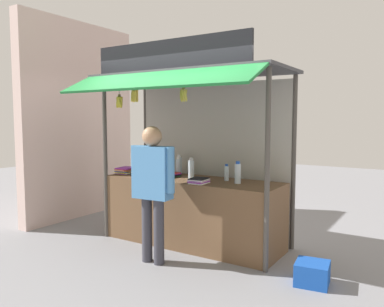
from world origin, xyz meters
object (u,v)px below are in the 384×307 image
at_px(water_bottle_far_left, 179,165).
at_px(magazine_stack_front_left, 126,170).
at_px(plastic_crate, 312,273).
at_px(water_bottle_mid_left, 238,173).
at_px(banana_bunch_rightmost, 135,96).
at_px(banana_bunch_inner_right, 119,102).
at_px(water_bottle_far_right, 158,166).
at_px(water_bottle_back_right, 191,169).
at_px(water_bottle_front_right, 227,173).
at_px(magazine_stack_back_left, 172,175).
at_px(water_bottle_center, 178,166).
at_px(vendor_person, 152,181).
at_px(banana_bunch_leftmost, 184,95).
at_px(magazine_stack_left, 199,181).

xyz_separation_m(water_bottle_far_left, magazine_stack_front_left, (-0.69, -0.41, -0.09)).
bearing_deg(water_bottle_far_left, plastic_crate, -19.27).
xyz_separation_m(water_bottle_mid_left, banana_bunch_rightmost, (-1.26, -0.50, 0.99)).
height_order(banana_bunch_inner_right, plastic_crate, banana_bunch_inner_right).
xyz_separation_m(water_bottle_far_right, banana_bunch_rightmost, (0.09, -0.61, 0.99)).
relative_size(water_bottle_back_right, magazine_stack_front_left, 0.97).
bearing_deg(water_bottle_far_right, magazine_stack_front_left, -156.78).
xyz_separation_m(water_bottle_front_right, magazine_stack_back_left, (-0.80, -0.13, -0.07)).
bearing_deg(water_bottle_far_left, water_bottle_back_right, -36.68).
relative_size(water_bottle_center, banana_bunch_inner_right, 0.81).
relative_size(water_bottle_mid_left, water_bottle_front_right, 1.29).
bearing_deg(water_bottle_center, water_bottle_front_right, -5.75).
height_order(water_bottle_far_right, banana_bunch_rightmost, banana_bunch_rightmost).
distance_m(magazine_stack_back_left, plastic_crate, 2.31).
relative_size(water_bottle_back_right, water_bottle_far_left, 1.01).
relative_size(magazine_stack_back_left, vendor_person, 0.16).
bearing_deg(water_bottle_mid_left, banana_bunch_rightmost, -158.21).
height_order(water_bottle_far_right, banana_bunch_leftmost, banana_bunch_leftmost).
height_order(banana_bunch_rightmost, plastic_crate, banana_bunch_rightmost).
relative_size(water_bottle_far_right, water_bottle_mid_left, 0.96).
distance_m(magazine_stack_front_left, magazine_stack_left, 1.40).
xyz_separation_m(water_bottle_front_right, plastic_crate, (1.31, -0.57, -0.89)).
xyz_separation_m(water_bottle_back_right, magazine_stack_back_left, (-0.31, -0.02, -0.10)).
xyz_separation_m(water_bottle_center, banana_bunch_rightmost, (-0.20, -0.71, 1.00)).
height_order(banana_bunch_leftmost, banana_bunch_rightmost, same).
height_order(water_bottle_far_left, magazine_stack_back_left, water_bottle_far_left).
bearing_deg(banana_bunch_leftmost, water_bottle_front_right, 66.82).
height_order(water_bottle_back_right, vendor_person, vendor_person).
distance_m(banana_bunch_inner_right, banana_bunch_rightmost, 0.28).
relative_size(magazine_stack_front_left, banana_bunch_leftmost, 1.08).
bearing_deg(vendor_person, magazine_stack_front_left, -39.24).
distance_m(banana_bunch_leftmost, banana_bunch_rightmost, 0.77).
relative_size(magazine_stack_front_left, magazine_stack_back_left, 1.16).
xyz_separation_m(water_bottle_center, banana_bunch_leftmost, (0.57, -0.71, 0.98)).
xyz_separation_m(magazine_stack_front_left, magazine_stack_left, (1.39, -0.17, -0.01)).
distance_m(water_bottle_far_right, banana_bunch_leftmost, 1.44).
bearing_deg(water_bottle_far_left, water_bottle_far_right, -136.97).
bearing_deg(water_bottle_mid_left, magazine_stack_back_left, -179.52).
bearing_deg(magazine_stack_front_left, water_bottle_front_right, 7.64).
relative_size(water_bottle_center, vendor_person, 0.16).
height_order(water_bottle_mid_left, magazine_stack_back_left, water_bottle_mid_left).
height_order(water_bottle_mid_left, magazine_stack_front_left, water_bottle_mid_left).
height_order(magazine_stack_back_left, banana_bunch_rightmost, banana_bunch_rightmost).
bearing_deg(magazine_stack_back_left, plastic_crate, -11.93).
bearing_deg(banana_bunch_inner_right, banana_bunch_rightmost, 0.11).
relative_size(magazine_stack_back_left, banana_bunch_rightmost, 0.98).
bearing_deg(water_bottle_far_left, magazine_stack_back_left, -74.03).
relative_size(water_bottle_mid_left, magazine_stack_front_left, 0.96).
bearing_deg(magazine_stack_front_left, magazine_stack_back_left, 6.32).
bearing_deg(water_bottle_center, banana_bunch_rightmost, -106.12).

